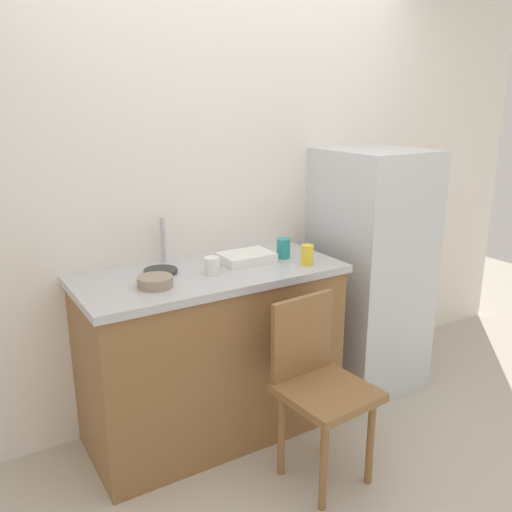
{
  "coord_description": "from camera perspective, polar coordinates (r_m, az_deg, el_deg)",
  "views": [
    {
      "loc": [
        -1.48,
        -1.75,
        1.8
      ],
      "look_at": [
        -0.05,
        0.6,
        0.99
      ],
      "focal_mm": 38.2,
      "sensor_mm": 36.0,
      "label": 1
    }
  ],
  "objects": [
    {
      "name": "cup_yellow",
      "position": [
        2.89,
        5.38,
        0.14
      ],
      "size": [
        0.07,
        0.07,
        0.11
      ],
      "primitive_type": "cylinder",
      "color": "yellow",
      "rests_on": "countertop"
    },
    {
      "name": "ground_plane",
      "position": [
        2.91,
        7.47,
        -21.9
      ],
      "size": [
        8.0,
        8.0,
        0.0
      ],
      "primitive_type": "plane",
      "color": "#BCB2A3"
    },
    {
      "name": "cup_white",
      "position": [
        2.73,
        -4.62,
        -1.02
      ],
      "size": [
        0.08,
        0.08,
        0.09
      ],
      "primitive_type": "cylinder",
      "color": "white",
      "rests_on": "countertop"
    },
    {
      "name": "terracotta_bowl",
      "position": [
        2.6,
        -10.51,
        -2.66
      ],
      "size": [
        0.17,
        0.17,
        0.05
      ],
      "primitive_type": "cylinder",
      "color": "gray",
      "rests_on": "countertop"
    },
    {
      "name": "chair",
      "position": [
        2.66,
        6.55,
        -12.94
      ],
      "size": [
        0.43,
        0.43,
        0.89
      ],
      "rotation": [
        0.0,
        0.0,
        0.08
      ],
      "color": "olive",
      "rests_on": "ground_plane"
    },
    {
      "name": "countertop",
      "position": [
        2.82,
        -4.88,
        -1.87
      ],
      "size": [
        1.37,
        0.64,
        0.04
      ],
      "primitive_type": "cube",
      "color": "#B7B7BC",
      "rests_on": "cabinet_base"
    },
    {
      "name": "back_wall",
      "position": [
        3.18,
        -3.08,
        5.92
      ],
      "size": [
        4.8,
        0.1,
        2.45
      ],
      "primitive_type": "cube",
      "color": "white",
      "rests_on": "ground_plane"
    },
    {
      "name": "faucet",
      "position": [
        2.94,
        -9.72,
        1.66
      ],
      "size": [
        0.02,
        0.02,
        0.25
      ],
      "primitive_type": "cylinder",
      "color": "#B7B7BC",
      "rests_on": "countertop"
    },
    {
      "name": "dish_tray",
      "position": [
        2.93,
        -1.03,
        -0.15
      ],
      "size": [
        0.28,
        0.2,
        0.05
      ],
      "primitive_type": "cube",
      "color": "white",
      "rests_on": "countertop"
    },
    {
      "name": "refrigerator",
      "position": [
        3.48,
        11.81,
        -1.51
      ],
      "size": [
        0.56,
        0.61,
        1.5
      ],
      "primitive_type": "cube",
      "color": "silver",
      "rests_on": "ground_plane"
    },
    {
      "name": "cup_teal",
      "position": [
        3.0,
        2.88,
        0.82
      ],
      "size": [
        0.07,
        0.07,
        0.11
      ],
      "primitive_type": "cylinder",
      "color": "teal",
      "rests_on": "countertop"
    },
    {
      "name": "cabinet_base",
      "position": [
        3.0,
        -4.66,
        -10.43
      ],
      "size": [
        1.33,
        0.6,
        0.9
      ],
      "primitive_type": "cube",
      "color": "olive",
      "rests_on": "ground_plane"
    },
    {
      "name": "hotplate",
      "position": [
        2.79,
        -9.96,
        -1.58
      ],
      "size": [
        0.17,
        0.17,
        0.02
      ],
      "primitive_type": "cylinder",
      "color": "#2D2D2D",
      "rests_on": "countertop"
    }
  ]
}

